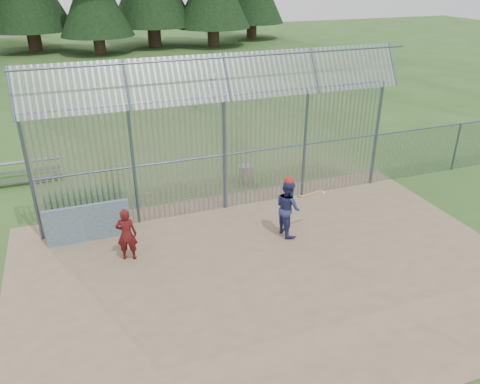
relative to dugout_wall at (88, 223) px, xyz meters
name	(u,v)px	position (x,y,z in m)	size (l,w,h in m)	color
ground	(264,261)	(4.60, -2.90, -0.62)	(120.00, 120.00, 0.00)	#2D511E
dirt_infield	(271,270)	(4.60, -3.40, -0.61)	(14.00, 10.00, 0.02)	#756047
dugout_wall	(88,223)	(0.00, 0.00, 0.00)	(2.50, 0.12, 1.20)	#38566B
batter	(288,208)	(5.87, -1.74, 0.31)	(0.88, 0.69, 1.82)	navy
onlooker	(127,234)	(0.97, -1.45, 0.20)	(0.58, 0.38, 1.60)	maroon
bg_kid_standing	(213,86)	(8.75, 15.19, 0.21)	(0.81, 0.53, 1.66)	slate
bg_kid_seated	(196,101)	(7.12, 13.55, -0.20)	(0.50, 0.21, 0.85)	slate
batting_gear	(293,184)	(5.99, -1.77, 1.12)	(1.27, 0.49, 0.65)	#B51918
trash_can	(246,174)	(6.02, 2.31, -0.24)	(0.56, 0.56, 0.82)	#96999E
bleacher	(20,172)	(-2.23, 5.48, -0.21)	(3.00, 0.95, 0.72)	slate
backstop_fence	(275,139)	(6.41, 0.53, 1.74)	(20.09, 0.81, 5.30)	#47566B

